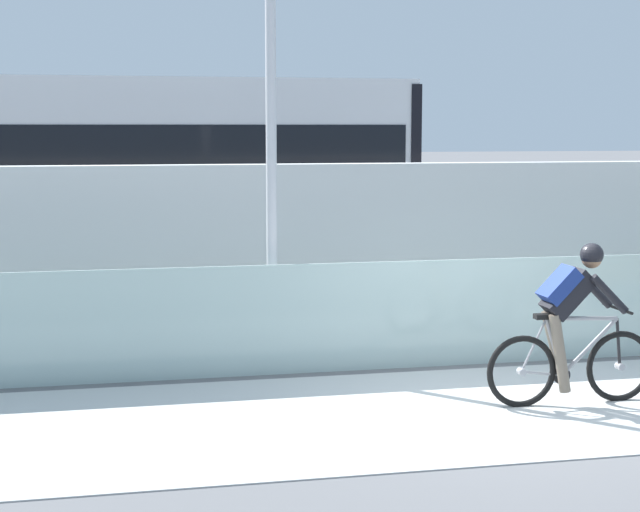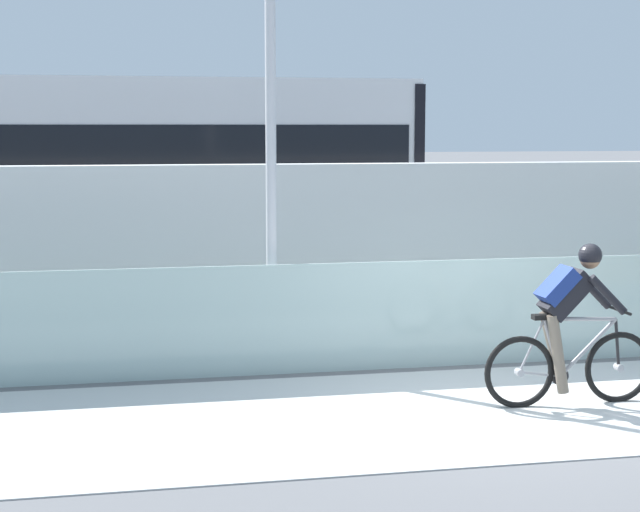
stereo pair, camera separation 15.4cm
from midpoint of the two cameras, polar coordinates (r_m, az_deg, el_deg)
ground_plane at (r=10.26m, az=11.11°, el=-8.37°), size 200.00×200.00×0.00m
bike_path_deck at (r=10.26m, az=11.11°, el=-8.34°), size 32.00×3.20×0.01m
glass_parapet at (r=11.81m, az=7.74°, el=-3.18°), size 32.00×0.05×1.23m
concrete_barrier_wall at (r=13.43m, az=5.26°, el=0.35°), size 32.00×0.36×2.27m
tram_rail_near at (r=15.96m, az=2.66°, el=-2.64°), size 32.00×0.08×0.01m
tram_rail_far at (r=17.33m, az=1.50°, el=-1.84°), size 32.00×0.08×0.01m
tram at (r=16.01m, az=-14.64°, el=3.98°), size 11.06×2.54×3.81m
cyclist_on_bike at (r=10.31m, az=14.23°, el=-3.81°), size 1.77×0.58×1.61m
lamp_post_antenna at (r=11.42m, az=-2.40°, el=10.02°), size 0.28×0.28×5.20m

